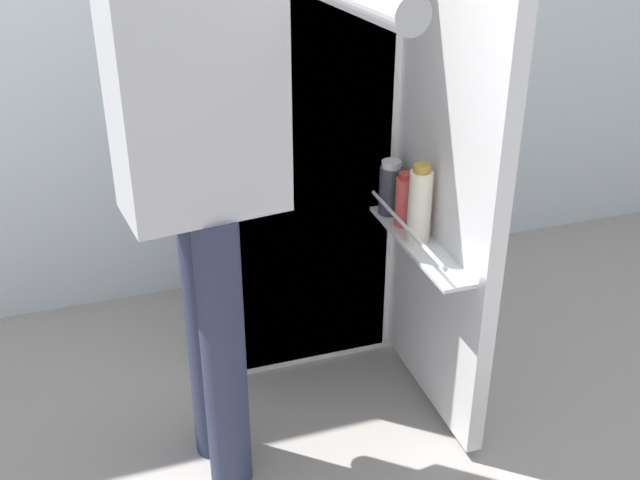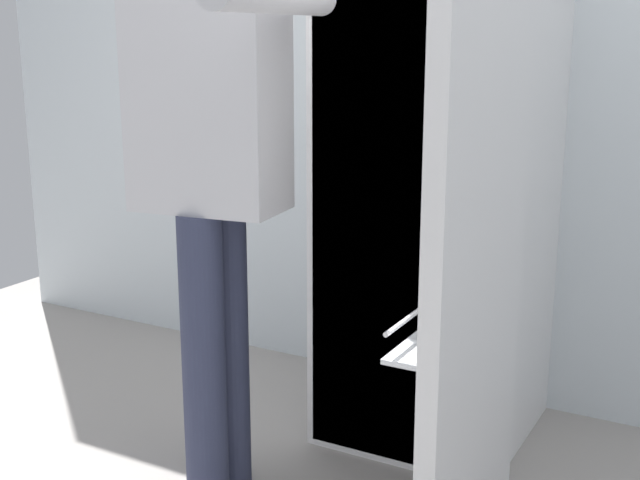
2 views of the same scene
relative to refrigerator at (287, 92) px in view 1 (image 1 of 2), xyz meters
name	(u,v)px [view 1 (image 1 of 2)]	position (x,y,z in m)	size (l,w,h in m)	color
ground_plane	(329,406)	(-0.02, -0.52, -0.90)	(5.09, 5.09, 0.00)	gray
refrigerator	(287,92)	(0.00, 0.00, 0.00)	(0.67, 1.25, 1.81)	white
person	(204,144)	(-0.39, -0.66, 0.11)	(0.59, 0.68, 1.69)	#2D334C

